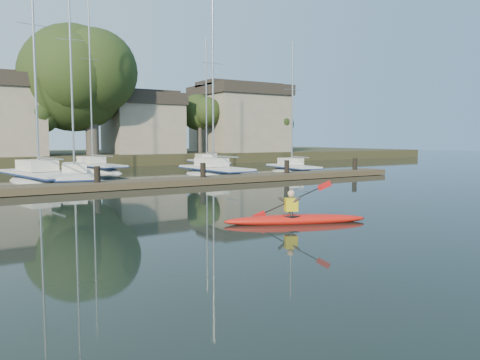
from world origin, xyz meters
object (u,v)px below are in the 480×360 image
sailboat_3 (215,179)px  sailboat_7 (207,170)px  dock (154,183)px  sailboat_1 (41,187)px  sailboat_4 (293,175)px  sailboat_2 (75,186)px  kayak (295,218)px  sailboat_6 (94,173)px

sailboat_3 → sailboat_7: 9.56m
dock → sailboat_7: size_ratio=2.69×
dock → sailboat_1: 6.99m
sailboat_4 → sailboat_1: bearing=-175.6°
dock → sailboat_4: bearing=17.5°
sailboat_1 → sailboat_2: sailboat_1 is taller
sailboat_1 → sailboat_4: sailboat_1 is taller
kayak → dock: bearing=111.6°
kayak → sailboat_4: 20.95m
sailboat_1 → sailboat_3: bearing=-14.6°
sailboat_1 → sailboat_4: (17.53, -0.94, 0.03)m
sailboat_1 → sailboat_6: 10.32m
sailboat_1 → sailboat_6: size_ratio=1.03×
kayak → sailboat_6: (0.51, 26.40, -0.35)m
sailboat_1 → sailboat_4: 17.56m
dock → sailboat_6: size_ratio=2.26×
sailboat_4 → sailboat_7: (-2.53, 9.08, -0.01)m
sailboat_2 → dock: bearing=-40.2°
kayak → sailboat_7: sailboat_7 is taller
kayak → sailboat_6: sailboat_6 is taller
sailboat_1 → sailboat_3: (11.08, -0.57, 0.01)m
sailboat_2 → sailboat_7: sailboat_2 is taller
sailboat_3 → sailboat_7: bearing=62.6°
kayak → sailboat_6: size_ratio=0.29×
sailboat_4 → sailboat_6: size_ratio=0.72×
dock → sailboat_3: (6.12, 4.33, -0.40)m
dock → sailboat_7: sailboat_7 is taller
kayak → sailboat_4: sailboat_4 is taller
sailboat_3 → sailboat_6: size_ratio=0.89×
sailboat_3 → sailboat_6: bearing=118.5°
sailboat_7 → sailboat_3: bearing=-104.8°
sailboat_6 → sailboat_7: size_ratio=1.19×
sailboat_2 → sailboat_4: bearing=10.9°
sailboat_2 → sailboat_4: 15.83m
kayak → sailboat_3: sailboat_3 is taller
sailboat_7 → dock: bearing=-118.2°
sailboat_6 → sailboat_3: bearing=-68.4°
kayak → sailboat_3: size_ratio=0.33×
sailboat_6 → sailboat_1: bearing=-130.7°
sailboat_1 → sailboat_7: (15.00, 8.14, 0.02)m
sailboat_3 → sailboat_1: bearing=173.9°
sailboat_7 → kayak: bearing=-102.4°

